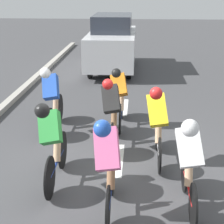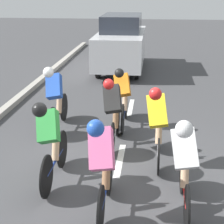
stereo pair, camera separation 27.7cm
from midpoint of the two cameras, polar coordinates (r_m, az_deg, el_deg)
The scene contains 11 objects.
ground_plane at distance 6.84m, azimuth 2.16°, elevation -8.38°, with size 60.00×60.00×0.00m, color #424244.
lane_stripe_mid at distance 7.10m, azimuth 2.34°, elevation -7.30°, with size 0.12×1.40×0.01m, color white.
lane_stripe_far at distance 10.07m, azimuth 3.66°, elevation 0.75°, with size 0.12×1.40×0.01m, color white.
cyclist_black at distance 7.40m, azimuth 1.27°, elevation 0.21°, with size 0.41×1.67×1.47m.
cyclist_blue at distance 8.35m, azimuth -7.70°, elevation 2.42°, with size 0.41×1.71×1.49m.
cyclist_orange at distance 8.47m, azimuth 2.63°, elevation 2.46°, with size 0.42×1.67×1.43m.
cyclist_white at distance 5.34m, azimuth 12.45°, elevation -7.54°, with size 0.41×1.66×1.50m.
cyclist_pink at distance 5.18m, azimuth 0.07°, elevation -7.75°, with size 0.40×1.60×1.53m.
cyclist_yellow at distance 6.74m, azimuth 8.12°, elevation -1.62°, with size 0.41×1.62×1.50m.
cyclist_green at distance 6.07m, azimuth -8.13°, elevation -4.16°, with size 0.42×1.69×1.47m.
support_car at distance 14.37m, azimuth 1.99°, elevation 10.52°, with size 1.70×4.50×2.05m.
Camera 2 is at (-0.56, 6.05, 3.14)m, focal length 60.00 mm.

